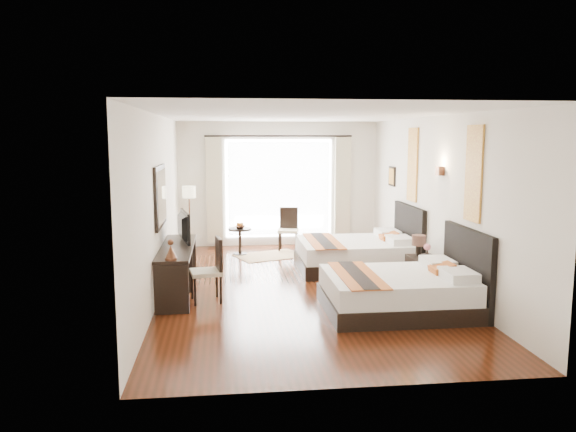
{
  "coord_description": "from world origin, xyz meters",
  "views": [
    {
      "loc": [
        -1.25,
        -8.89,
        2.46
      ],
      "look_at": [
        -0.17,
        0.47,
        1.13
      ],
      "focal_mm": 35.0,
      "sensor_mm": 36.0,
      "label": 1
    }
  ],
  "objects": [
    {
      "name": "bed_near",
      "position": [
        1.26,
        -1.41,
        0.31
      ],
      "size": [
        2.09,
        1.63,
        1.18
      ],
      "color": "black",
      "rests_on": "floor"
    },
    {
      "name": "wall_headboard",
      "position": [
        2.25,
        0.0,
        1.4
      ],
      "size": [
        0.01,
        7.5,
        2.8
      ],
      "primitive_type": "cube",
      "color": "silver",
      "rests_on": "floor"
    },
    {
      "name": "sheer_curtain",
      "position": [
        0.0,
        3.67,
        1.3
      ],
      "size": [
        2.3,
        0.02,
        2.1
      ],
      "primitive_type": "cube",
      "color": "white",
      "rests_on": "wall_window"
    },
    {
      "name": "drape_left",
      "position": [
        -1.45,
        3.63,
        1.28
      ],
      "size": [
        0.35,
        0.14,
        2.35
      ],
      "primitive_type": "cube",
      "color": "#B4AA8B",
      "rests_on": "floor"
    },
    {
      "name": "ceiling",
      "position": [
        0.0,
        0.0,
        2.79
      ],
      "size": [
        4.5,
        7.5,
        0.02
      ],
      "primitive_type": "cube",
      "color": "white",
      "rests_on": "wall_headboard"
    },
    {
      "name": "nightstand",
      "position": [
        1.97,
        -0.28,
        0.26
      ],
      "size": [
        0.44,
        0.55,
        0.53
      ],
      "primitive_type": "cube",
      "color": "black",
      "rests_on": "floor"
    },
    {
      "name": "wall_desk",
      "position": [
        -2.25,
        0.0,
        1.4
      ],
      "size": [
        0.01,
        7.5,
        2.8
      ],
      "primitive_type": "cube",
      "color": "silver",
      "rests_on": "floor"
    },
    {
      "name": "drape_right",
      "position": [
        1.45,
        3.63,
        1.28
      ],
      "size": [
        0.35,
        0.14,
        2.35
      ],
      "primitive_type": "cube",
      "color": "#B4AA8B",
      "rests_on": "floor"
    },
    {
      "name": "window_glass",
      "position": [
        0.0,
        3.73,
        1.3
      ],
      "size": [
        2.4,
        0.02,
        2.2
      ],
      "primitive_type": "cube",
      "color": "white",
      "rests_on": "wall_window"
    },
    {
      "name": "fruit_bowl",
      "position": [
        -0.92,
        2.73,
        0.59
      ],
      "size": [
        0.25,
        0.25,
        0.05
      ],
      "primitive_type": "imported",
      "rotation": [
        0.0,
        0.0,
        -0.16
      ],
      "color": "#412B17",
      "rests_on": "side_table"
    },
    {
      "name": "wall_entry",
      "position": [
        0.0,
        -3.75,
        1.4
      ],
      "size": [
        4.5,
        0.01,
        2.8
      ],
      "primitive_type": "cube",
      "color": "silver",
      "rests_on": "floor"
    },
    {
      "name": "desk_chair",
      "position": [
        -1.51,
        -0.6,
        0.29
      ],
      "size": [
        0.51,
        0.51,
        0.96
      ],
      "rotation": [
        0.0,
        0.0,
        3.3
      ],
      "color": "beige",
      "rests_on": "floor"
    },
    {
      "name": "television",
      "position": [
        -1.97,
        0.31,
        1.01
      ],
      "size": [
        0.29,
        0.88,
        0.5
      ],
      "primitive_type": "imported",
      "rotation": [
        0.0,
        0.0,
        1.77
      ],
      "color": "black",
      "rests_on": "console_desk"
    },
    {
      "name": "floor_lamp",
      "position": [
        -1.98,
        3.2,
        1.19
      ],
      "size": [
        0.29,
        0.29,
        1.42
      ],
      "color": "black",
      "rests_on": "floor"
    },
    {
      "name": "vase",
      "position": [
        1.95,
        -0.48,
        0.57
      ],
      "size": [
        0.18,
        0.18,
        0.15
      ],
      "primitive_type": "imported",
      "rotation": [
        0.0,
        0.0,
        0.37
      ],
      "color": "black",
      "rests_on": "nightstand"
    },
    {
      "name": "console_desk",
      "position": [
        -1.99,
        -0.1,
        0.38
      ],
      "size": [
        0.5,
        2.2,
        0.76
      ],
      "primitive_type": "cube",
      "color": "black",
      "rests_on": "floor"
    },
    {
      "name": "jute_rug",
      "position": [
        -0.32,
        2.53,
        0.01
      ],
      "size": [
        1.57,
        1.33,
        0.01
      ],
      "primitive_type": "cube",
      "rotation": [
        0.0,
        0.0,
        0.38
      ],
      "color": "tan",
      "rests_on": "floor"
    },
    {
      "name": "mirror_glass",
      "position": [
        -2.19,
        -0.1,
        1.55
      ],
      "size": [
        0.01,
        1.12,
        0.82
      ],
      "primitive_type": "cube",
      "color": "white",
      "rests_on": "mirror_frame"
    },
    {
      "name": "bronze_figurine",
      "position": [
        -1.99,
        -1.1,
        0.88
      ],
      "size": [
        0.19,
        0.19,
        0.26
      ],
      "primitive_type": null,
      "rotation": [
        0.0,
        0.0,
        0.13
      ],
      "color": "#472819",
      "rests_on": "console_desk"
    },
    {
      "name": "wall_window",
      "position": [
        0.0,
        3.75,
        1.4
      ],
      "size": [
        4.5,
        0.01,
        2.8
      ],
      "primitive_type": "cube",
      "color": "silver",
      "rests_on": "floor"
    },
    {
      "name": "window_chair",
      "position": [
        0.15,
        3.13,
        0.28
      ],
      "size": [
        0.5,
        0.5,
        0.92
      ],
      "rotation": [
        0.0,
        0.0,
        -1.77
      ],
      "color": "beige",
      "rests_on": "floor"
    },
    {
      "name": "bed_far",
      "position": [
        1.25,
        1.15,
        0.31
      ],
      "size": [
        2.12,
        1.65,
        1.19
      ],
      "color": "black",
      "rests_on": "floor"
    },
    {
      "name": "floor",
      "position": [
        0.0,
        0.0,
        -0.01
      ],
      "size": [
        4.5,
        7.5,
        0.01
      ],
      "primitive_type": "cube",
      "color": "#331609",
      "rests_on": "ground"
    },
    {
      "name": "mirror_frame",
      "position": [
        -2.22,
        -0.1,
        1.55
      ],
      "size": [
        0.04,
        1.25,
        0.95
      ],
      "primitive_type": "cube",
      "color": "black",
      "rests_on": "wall_desk"
    },
    {
      "name": "art_panel_near",
      "position": [
        2.23,
        -1.41,
        1.95
      ],
      "size": [
        0.03,
        0.5,
        1.35
      ],
      "primitive_type": "cube",
      "color": "#923715",
      "rests_on": "wall_headboard"
    },
    {
      "name": "table_lamp",
      "position": [
        1.93,
        -0.14,
        0.75
      ],
      "size": [
        0.23,
        0.23,
        0.36
      ],
      "color": "black",
      "rests_on": "nightstand"
    },
    {
      "name": "wall_sconce",
      "position": [
        2.19,
        -0.28,
        1.92
      ],
      "size": [
        0.1,
        0.14,
        0.14
      ],
      "primitive_type": "cube",
      "color": "#472819",
      "rests_on": "wall_headboard"
    },
    {
      "name": "side_table",
      "position": [
        -0.92,
        2.74,
        0.28
      ],
      "size": [
        0.49,
        0.49,
        0.56
      ],
      "primitive_type": "cylinder",
      "color": "black",
      "rests_on": "floor"
    },
    {
      "name": "art_panel_far",
      "position": [
        2.23,
        1.15,
        1.95
      ],
      "size": [
        0.03,
        0.5,
        1.35
      ],
      "primitive_type": "cube",
      "color": "#923715",
      "rests_on": "wall_headboard"
    }
  ]
}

